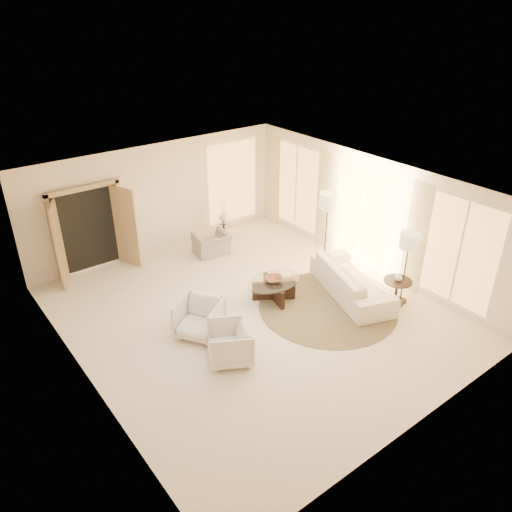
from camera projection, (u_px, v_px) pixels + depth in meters
room at (252, 256)px, 9.92m from camera, size 7.04×8.04×2.83m
windows_right at (365, 215)px, 11.87m from camera, size 0.10×6.40×2.40m
window_back_corner at (233, 182)px, 13.96m from camera, size 1.70×0.10×2.40m
curtains_right at (336, 206)px, 12.50m from camera, size 0.06×5.20×2.60m
french_doors at (90, 231)px, 11.74m from camera, size 1.95×0.66×2.16m
area_rug at (327, 307)px, 10.81m from camera, size 3.64×3.64×0.01m
sofa at (352, 280)px, 11.12m from camera, size 1.68×2.61×0.71m
armchair_left at (199, 316)px, 9.77m from camera, size 1.09×1.11×0.84m
armchair_right at (230, 341)px, 9.08m from camera, size 1.03×1.05×0.81m
accent_chair at (211, 240)px, 12.88m from camera, size 0.94×0.69×0.76m
coffee_table at (274, 288)px, 10.95m from camera, size 1.64×1.64×0.47m
end_table at (397, 288)px, 10.77m from camera, size 0.61×0.61×0.58m
side_table at (224, 228)px, 13.65m from camera, size 0.49×0.49×0.57m
floor_lamp_near at (328, 204)px, 11.99m from camera, size 0.44×0.44×1.81m
floor_lamp_far at (409, 244)px, 10.36m from camera, size 0.40×0.40×1.67m
bowl at (274, 279)px, 10.85m from camera, size 0.48×0.48×0.09m
end_vase at (398, 277)px, 10.64m from camera, size 0.23×0.23×0.18m
side_vase at (223, 216)px, 13.49m from camera, size 0.24×0.24×0.25m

